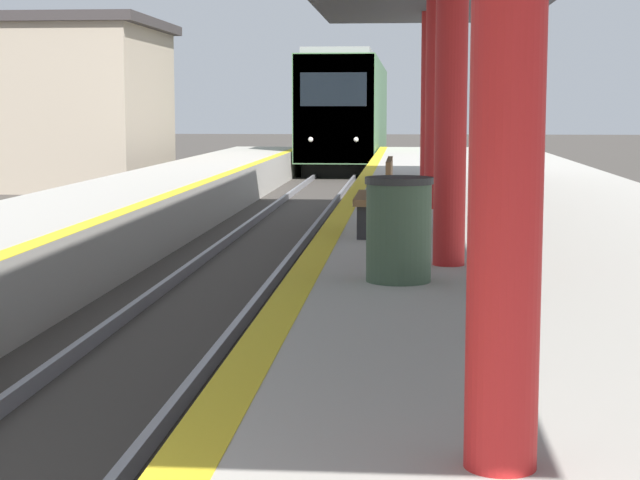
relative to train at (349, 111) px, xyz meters
The scene contains 3 objects.
train is the anchor object (origin of this frame).
trash_bin 38.04m from the train, 86.18° to the right, with size 0.61×0.61×0.94m.
bench 34.36m from the train, 86.23° to the right, with size 0.44×1.60×0.92m.
Camera 1 is at (2.61, -2.46, 2.53)m, focal length 60.00 mm.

